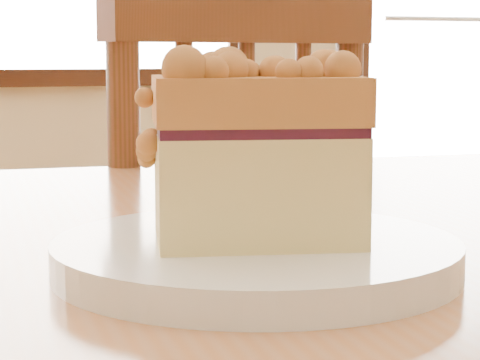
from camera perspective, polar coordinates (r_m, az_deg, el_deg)
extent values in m
cube|color=#35190E|center=(4.43, -10.70, 6.15)|extent=(1.76, 0.06, 0.08)
cube|color=white|center=(5.12, 12.31, 10.11)|extent=(0.90, 0.02, 2.20)
cube|color=#35190E|center=(4.87, 7.31, 10.35)|extent=(0.09, 0.06, 2.20)
cylinder|color=#B2B2B7|center=(5.10, 12.44, 9.56)|extent=(0.72, 0.03, 0.03)
cube|color=#AF7144|center=(0.76, 10.23, -3.59)|extent=(1.18, 0.81, 0.04)
cube|color=brown|center=(1.38, -4.73, -9.63)|extent=(0.55, 0.55, 0.04)
cylinder|color=brown|center=(1.28, 6.58, -0.07)|extent=(0.04, 0.04, 0.48)
cylinder|color=brown|center=(1.07, -7.02, -1.65)|extent=(0.04, 0.04, 0.48)
cube|color=brown|center=(1.16, 0.41, 9.91)|extent=(0.38, 0.17, 0.06)
cylinder|color=brown|center=(1.23, 3.81, -0.87)|extent=(0.02, 0.02, 0.41)
cylinder|color=brown|center=(1.17, 0.40, -1.29)|extent=(0.02, 0.02, 0.41)
cylinder|color=brown|center=(1.12, -3.36, -1.75)|extent=(0.02, 0.02, 0.41)
cylinder|color=white|center=(0.55, 0.99, -4.64)|extent=(0.24, 0.24, 0.02)
cylinder|color=white|center=(0.55, 0.99, -5.22)|extent=(0.16, 0.16, 0.01)
cube|color=#F6D08B|center=(0.54, 1.00, -0.41)|extent=(0.13, 0.11, 0.06)
cube|color=#3D1124|center=(0.54, 1.01, 3.18)|extent=(0.13, 0.11, 0.01)
cube|color=#C4873D|center=(0.54, 1.01, 4.91)|extent=(0.13, 0.11, 0.03)
sphere|color=#C4873D|center=(0.55, 4.55, 6.73)|extent=(0.02, 0.02, 0.02)
sphere|color=#C4873D|center=(0.55, 3.09, 6.73)|extent=(0.02, 0.02, 0.02)
sphere|color=#C4873D|center=(0.56, 2.79, 6.86)|extent=(0.02, 0.02, 0.02)
sphere|color=#C4873D|center=(0.53, 0.10, 6.71)|extent=(0.02, 0.02, 0.02)
sphere|color=#C4873D|center=(0.51, 4.85, 6.63)|extent=(0.02, 0.02, 0.02)
sphere|color=#C4873D|center=(0.53, 3.76, 6.82)|extent=(0.02, 0.02, 0.02)
sphere|color=#C4873D|center=(0.52, 0.07, 6.65)|extent=(0.02, 0.02, 0.02)
sphere|color=#C4873D|center=(0.55, 2.09, 6.67)|extent=(0.01, 0.01, 0.01)
sphere|color=#C4873D|center=(0.52, -0.94, 6.66)|extent=(0.02, 0.02, 0.02)
sphere|color=#C4873D|center=(0.56, -0.93, 6.82)|extent=(0.02, 0.02, 0.02)
sphere|color=#C4873D|center=(0.56, -3.93, 6.72)|extent=(0.02, 0.02, 0.02)
sphere|color=#C4873D|center=(0.57, 1.46, 6.86)|extent=(0.02, 0.02, 0.02)
sphere|color=#C4873D|center=(0.57, 3.82, 6.86)|extent=(0.02, 0.02, 0.02)
sphere|color=#C4873D|center=(0.53, -0.73, 6.64)|extent=(0.01, 0.01, 0.01)
sphere|color=#C4873D|center=(0.51, 3.90, 6.84)|extent=(0.03, 0.03, 0.03)
sphere|color=#C4873D|center=(0.55, 5.07, 6.70)|extent=(0.02, 0.02, 0.02)
sphere|color=#C4873D|center=(0.53, -2.38, 6.61)|extent=(0.01, 0.01, 0.01)
sphere|color=#C4873D|center=(0.54, 6.21, 6.75)|extent=(0.02, 0.02, 0.02)
sphere|color=#C4873D|center=(0.54, -0.16, 6.79)|extent=(0.02, 0.02, 0.02)
sphere|color=#C4873D|center=(0.50, -1.77, 6.56)|extent=(0.01, 0.01, 0.01)
sphere|color=#C4873D|center=(0.52, -5.49, 2.03)|extent=(0.01, 0.01, 0.01)
sphere|color=#C4873D|center=(0.52, -5.39, 0.91)|extent=(0.02, 0.02, 0.02)
sphere|color=#C4873D|center=(0.55, -5.66, 5.41)|extent=(0.02, 0.02, 0.02)
sphere|color=#C4873D|center=(0.54, -5.40, 4.18)|extent=(0.01, 0.01, 0.01)
sphere|color=#C4873D|center=(0.55, -5.73, 1.00)|extent=(0.01, 0.01, 0.01)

